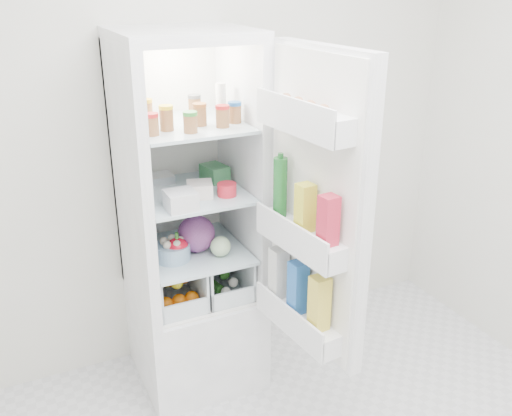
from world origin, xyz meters
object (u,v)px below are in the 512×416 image
mushroom_bowl (173,252)px  red_cabbage (196,234)px  refrigerator (190,259)px  fridge_door (312,215)px

mushroom_bowl → red_cabbage: bearing=15.6°
refrigerator → fridge_door: refrigerator is taller
refrigerator → red_cabbage: refrigerator is taller
mushroom_bowl → fridge_door: (0.45, -0.52, 0.31)m
refrigerator → mushroom_bowl: bearing=-135.5°
refrigerator → red_cabbage: 0.19m
refrigerator → mushroom_bowl: size_ratio=10.63×
refrigerator → red_cabbage: size_ratio=9.86×
refrigerator → fridge_door: bearing=-62.4°
refrigerator → mushroom_bowl: 0.21m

